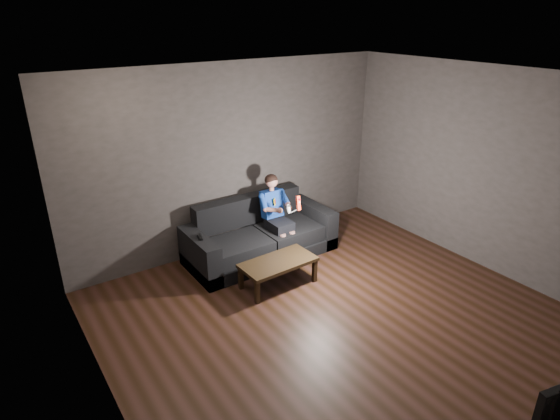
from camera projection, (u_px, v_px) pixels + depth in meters
floor at (346, 326)px, 5.33m from camera, size 5.00×5.00×0.00m
back_wall at (234, 159)px, 6.69m from camera, size 5.00×0.04×2.70m
left_wall at (105, 295)px, 3.49m from camera, size 0.04×5.00×2.70m
right_wall at (496, 173)px, 6.09m from camera, size 0.04×5.00×2.70m
ceiling at (363, 83)px, 4.26m from camera, size 5.00×5.00×0.02m
sofa at (260, 238)px, 6.75m from camera, size 2.14×0.92×0.83m
child at (276, 209)px, 6.66m from camera, size 0.44×0.54×1.09m
wii_remote_red at (298, 203)px, 6.30m from camera, size 0.05×0.08×0.20m
nunchuk_white at (289, 209)px, 6.25m from camera, size 0.06×0.09×0.14m
wii_remote_black at (200, 237)px, 6.06m from camera, size 0.07×0.17×0.03m
coffee_table at (278, 264)px, 6.00m from camera, size 0.99×0.52×0.35m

